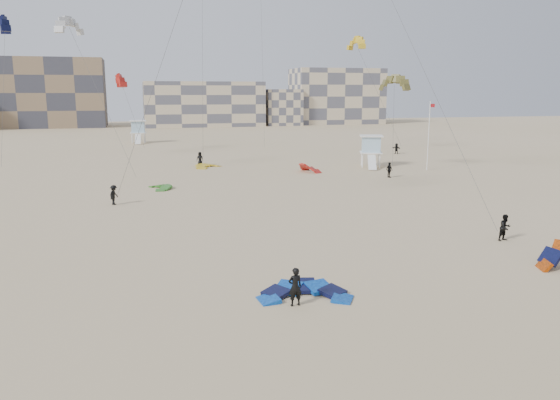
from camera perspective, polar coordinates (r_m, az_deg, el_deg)
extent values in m
plane|color=tan|center=(26.76, 4.14, -8.72)|extent=(320.00, 320.00, 0.00)
imported|color=black|center=(23.82, 1.58, -9.05)|extent=(0.67, 0.48, 1.72)
imported|color=black|center=(36.75, 22.47, -2.68)|extent=(0.92, 0.78, 1.67)
imported|color=black|center=(46.89, -16.97, 0.51)|extent=(1.04, 1.22, 1.64)
imported|color=black|center=(60.50, 11.36, 3.09)|extent=(0.60, 1.04, 1.66)
imported|color=black|center=(69.78, -8.37, 4.28)|extent=(1.00, 0.83, 1.75)
imported|color=black|center=(84.43, 12.07, 5.28)|extent=(1.11, 1.54, 1.61)
cylinder|color=#3F3F3F|center=(41.74, -13.23, 10.95)|extent=(6.04, 3.94, 16.31)
cylinder|color=#3F3F3F|center=(42.95, 14.05, 14.61)|extent=(0.33, 21.31, 21.85)
cylinder|color=#3F3F3F|center=(58.75, -18.15, 9.94)|extent=(6.07, 8.70, 14.80)
cylinder|color=#3F3F3F|center=(69.70, -8.10, 15.67)|extent=(0.58, 0.42, 27.41)
cylinder|color=#3F3F3F|center=(63.81, 11.77, 7.71)|extent=(0.93, 2.20, 9.02)
cylinder|color=#3F3F3F|center=(84.21, 10.35, 10.56)|extent=(7.90, 0.03, 14.97)
cylinder|color=#3F3F3F|center=(73.02, -26.95, 9.98)|extent=(0.43, 10.80, 16.21)
cylinder|color=#3F3F3F|center=(83.31, -1.85, 14.50)|extent=(0.24, 1.33, 25.90)
cylinder|color=#3F3F3F|center=(85.27, -15.13, 8.59)|extent=(2.97, 2.49, 9.68)
cube|color=white|center=(69.07, 9.47, 4.93)|extent=(3.42, 3.42, 0.13)
cube|color=#9FC3D9|center=(68.97, 9.50, 5.77)|extent=(2.81, 2.81, 1.91)
cube|color=white|center=(68.88, 9.53, 6.63)|extent=(3.54, 3.54, 0.15)
cube|color=white|center=(66.85, 10.34, 3.90)|extent=(1.82, 2.87, 1.58)
cube|color=white|center=(104.11, -14.58, 6.83)|extent=(2.97, 2.97, 0.14)
cube|color=#9FC3D9|center=(104.05, -14.61, 7.42)|extent=(2.44, 2.44, 2.01)
cube|color=white|center=(103.99, -14.64, 8.01)|extent=(3.07, 3.07, 0.16)
cube|color=white|center=(101.48, -14.55, 6.18)|extent=(1.16, 2.90, 1.66)
cylinder|color=white|center=(67.05, 15.26, 6.46)|extent=(0.10, 0.10, 8.12)
cube|color=red|center=(67.03, 15.65, 9.49)|extent=(0.61, 0.02, 0.41)
cube|color=#7F674D|center=(159.30, -22.92, 10.26)|extent=(28.00, 14.00, 18.00)
cube|color=beige|center=(154.90, -8.04, 9.90)|extent=(32.00, 16.00, 12.00)
cube|color=beige|center=(166.32, 5.92, 10.72)|extent=(26.00, 14.00, 16.00)
cube|color=beige|center=(157.09, 0.16, 9.66)|extent=(10.00, 10.00, 10.00)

